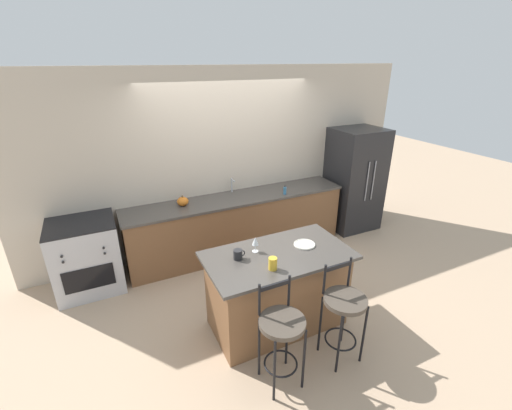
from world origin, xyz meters
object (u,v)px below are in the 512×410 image
oven_range (87,256)px  wine_glass (255,241)px  refrigerator (354,179)px  pumpkin_decoration (183,201)px  soap_bottle (285,191)px  tumbler_cup (273,264)px  bar_stool_far (344,309)px  dinner_plate (305,244)px  coffee_mug (238,254)px  bar_stool_near (281,332)px

oven_range → wine_glass: size_ratio=5.49×
refrigerator → oven_range: bearing=179.8°
wine_glass → pumpkin_decoration: size_ratio=1.09×
refrigerator → soap_bottle: (-1.46, -0.15, 0.09)m
refrigerator → soap_bottle: size_ratio=12.38×
oven_range → soap_bottle: (2.79, -0.17, 0.49)m
wine_glass → pumpkin_decoration: wine_glass is taller
refrigerator → wine_glass: bearing=-150.4°
tumbler_cup → oven_range: bearing=132.1°
oven_range → bar_stool_far: bearing=-46.4°
dinner_plate → soap_bottle: 1.54m
refrigerator → dinner_plate: size_ratio=7.34×
bar_stool_far → tumbler_cup: bar_stool_far is taller
oven_range → tumbler_cup: bearing=-47.9°
coffee_mug → pumpkin_decoration: size_ratio=0.80×
coffee_mug → tumbler_cup: 0.39m
coffee_mug → pumpkin_decoration: 1.62m
coffee_mug → soap_bottle: (1.34, 1.37, -0.00)m
bar_stool_near → tumbler_cup: (0.15, 0.46, 0.39)m
oven_range → dinner_plate: size_ratio=3.98×
oven_range → pumpkin_decoration: size_ratio=5.97×
bar_stool_far → soap_bottle: same height
wine_glass → bar_stool_near: bearing=-99.9°
refrigerator → bar_stool_far: (-2.05, -2.30, -0.28)m
coffee_mug → bar_stool_near: bearing=-84.6°
bar_stool_near → dinner_plate: (0.69, 0.72, 0.33)m
bar_stool_far → soap_bottle: (0.59, 2.15, 0.37)m
coffee_mug → soap_bottle: size_ratio=0.90×
bar_stool_near → wine_glass: (0.14, 0.83, 0.44)m
refrigerator → coffee_mug: refrigerator is taller
refrigerator → bar_stool_far: refrigerator is taller
dinner_plate → wine_glass: wine_glass is taller
oven_range → coffee_mug: size_ratio=7.45×
oven_range → coffee_mug: 2.17m
wine_glass → refrigerator: bearing=29.6°
pumpkin_decoration → bar_stool_far: bearing=-69.3°
soap_bottle → wine_glass: bearing=-130.4°
oven_range → pumpkin_decoration: pumpkin_decoration is taller
oven_range → bar_stool_near: 2.77m
refrigerator → pumpkin_decoration: size_ratio=11.02×
oven_range → dinner_plate: (2.21, -1.59, 0.45)m
refrigerator → bar_stool_near: refrigerator is taller
dinner_plate → pumpkin_decoration: pumpkin_decoration is taller
wine_glass → tumbler_cup: wine_glass is taller
bar_stool_far → coffee_mug: bar_stool_far is taller
dinner_plate → soap_bottle: bearing=67.9°
bar_stool_far → tumbler_cup: bearing=138.7°
bar_stool_far → dinner_plate: size_ratio=4.39×
bar_stool_near → refrigerator: bearing=40.1°
refrigerator → coffee_mug: (-2.80, -1.52, 0.09)m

